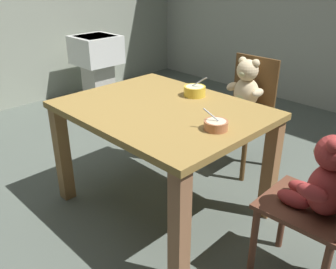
% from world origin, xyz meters
% --- Properties ---
extents(ground_plane, '(5.20, 5.20, 0.04)m').
position_xyz_m(ground_plane, '(0.00, 0.00, -0.02)').
color(ground_plane, '#555D54').
extents(dining_table, '(1.18, 0.92, 0.71)m').
position_xyz_m(dining_table, '(0.00, 0.00, 0.59)').
color(dining_table, olive).
rests_on(dining_table, ground_plane).
extents(teddy_chair_far_center, '(0.41, 0.39, 0.86)m').
position_xyz_m(teddy_chair_far_center, '(0.01, 0.84, 0.56)').
color(teddy_chair_far_center, brown).
rests_on(teddy_chair_far_center, ground_plane).
extents(teddy_chair_near_right, '(0.42, 0.38, 0.91)m').
position_xyz_m(teddy_chair_near_right, '(0.99, 0.06, 0.56)').
color(teddy_chair_near_right, brown).
rests_on(teddy_chair_near_right, ground_plane).
extents(porridge_bowl_terracotta_near_right, '(0.13, 0.13, 0.11)m').
position_xyz_m(porridge_bowl_terracotta_near_right, '(0.43, -0.03, 0.73)').
color(porridge_bowl_terracotta_near_right, '#BD724B').
rests_on(porridge_bowl_terracotta_near_right, dining_table).
extents(porridge_bowl_yellow_far_center, '(0.15, 0.14, 0.13)m').
position_xyz_m(porridge_bowl_yellow_far_center, '(-0.00, 0.29, 0.74)').
color(porridge_bowl_yellow_far_center, yellow).
rests_on(porridge_bowl_yellow_far_center, dining_table).
extents(sink_basin, '(0.46, 0.47, 0.75)m').
position_xyz_m(sink_basin, '(-2.05, 0.92, 0.49)').
color(sink_basin, '#B7B2A8').
rests_on(sink_basin, ground_plane).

